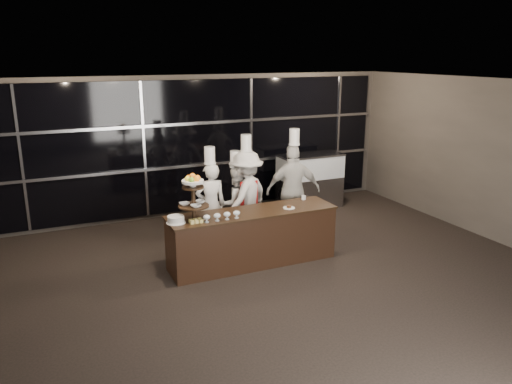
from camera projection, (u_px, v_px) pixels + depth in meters
name	position (u px, v px, depth m)	size (l,w,h in m)	color
room	(320.00, 209.00, 6.39)	(10.00, 10.00, 10.00)	black
window_wall	(200.00, 146.00, 10.72)	(8.60, 0.10, 2.80)	black
buffet_counter	(252.00, 237.00, 8.32)	(2.84, 0.74, 0.92)	black
display_stand	(193.00, 194.00, 7.69)	(0.48, 0.48, 0.74)	black
compotes	(222.00, 215.00, 7.74)	(0.61, 0.11, 0.12)	silver
layer_cake	(176.00, 220.00, 7.62)	(0.30, 0.30, 0.11)	white
pastry_squares	(196.00, 221.00, 7.64)	(0.20, 0.13, 0.05)	#E7D671
small_plate	(289.00, 207.00, 8.35)	(0.20, 0.20, 0.05)	white
chef_cup	(304.00, 198.00, 8.85)	(0.08, 0.08, 0.07)	white
display_case	(310.00, 178.00, 11.33)	(1.46, 0.64, 1.24)	#A5A5AA
chef_a	(211.00, 204.00, 9.00)	(0.57, 0.37, 1.85)	white
chef_b	(236.00, 202.00, 9.36)	(0.71, 0.57, 1.71)	silver
chef_c	(246.00, 196.00, 9.24)	(1.28, 1.15, 2.02)	silver
chef_d	(293.00, 190.00, 9.55)	(1.12, 0.71, 2.08)	silver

